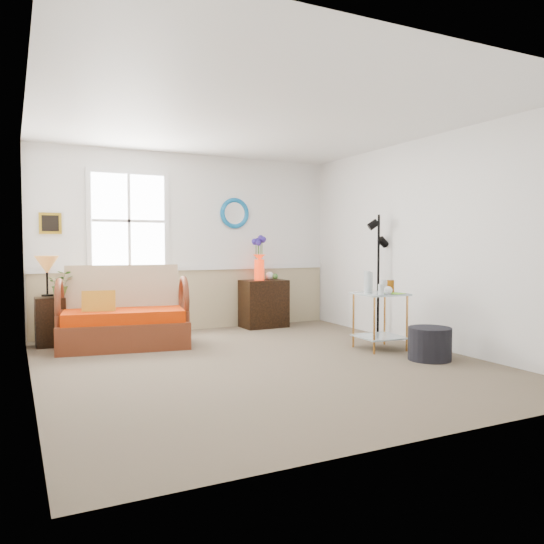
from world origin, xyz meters
name	(u,v)px	position (x,y,z in m)	size (l,w,h in m)	color
floor	(262,363)	(0.00, 0.00, 0.00)	(4.50, 5.00, 0.01)	#84715C
ceiling	(262,118)	(0.00, 0.00, 2.60)	(4.50, 5.00, 0.01)	white
walls	(262,242)	(0.00, 0.00, 1.30)	(4.51, 5.01, 2.60)	white
wainscot	(191,300)	(0.00, 2.48, 0.45)	(4.46, 0.02, 0.90)	tan
chair_rail	(191,268)	(0.00, 2.47, 0.92)	(4.46, 0.04, 0.06)	white
window	(129,221)	(-0.90, 2.47, 1.60)	(1.14, 0.06, 1.44)	white
picture	(50,223)	(-1.92, 2.48, 1.55)	(0.28, 0.03, 0.28)	#B68C21
mirror	(234,213)	(0.70, 2.48, 1.75)	(0.47, 0.47, 0.07)	#188AC5
loveseat	(124,307)	(-1.16, 1.56, 0.50)	(1.54, 0.87, 1.00)	maroon
throw_pillow	(99,307)	(-1.46, 1.50, 0.52)	(0.39, 0.10, 0.39)	#C45702
lamp_stand	(50,322)	(-1.97, 2.03, 0.31)	(0.35, 0.35, 0.61)	black
table_lamp	(47,277)	(-2.00, 2.00, 0.87)	(0.28, 0.28, 0.52)	#AD6729
potted_plant	(61,287)	(-1.83, 2.00, 0.74)	(0.30, 0.33, 0.26)	#3D6D2D
cabinet	(264,304)	(1.08, 2.23, 0.36)	(0.68, 0.43, 0.72)	black
flower_vase	(259,259)	(1.01, 2.25, 1.06)	(0.19, 0.19, 0.66)	red
side_table	(380,321)	(1.60, 0.04, 0.34)	(0.54, 0.54, 0.69)	#C48536
tabletop_items	(381,282)	(1.60, 0.01, 0.82)	(0.45, 0.45, 0.27)	silver
floor_lamp	(378,276)	(2.10, 0.73, 0.84)	(0.24, 0.24, 1.68)	black
ottoman	(430,344)	(1.72, -0.68, 0.18)	(0.47, 0.47, 0.36)	black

